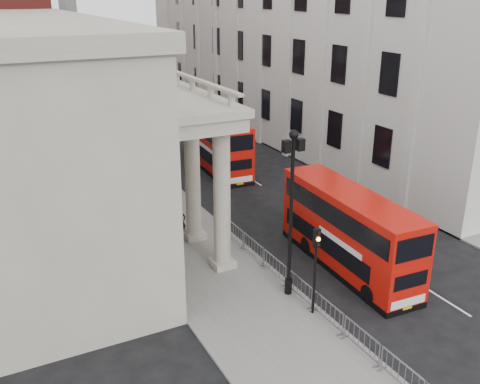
% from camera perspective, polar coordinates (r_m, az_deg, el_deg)
% --- Properties ---
extents(ground, '(260.00, 260.00, 0.00)m').
position_cam_1_polar(ground, '(24.82, 11.41, -14.70)').
color(ground, black).
rests_on(ground, ground).
extents(sidewalk_west, '(6.00, 140.00, 0.12)m').
position_cam_1_polar(sidewalk_west, '(48.68, -13.81, 3.23)').
color(sidewalk_west, slate).
rests_on(sidewalk_west, ground).
extents(sidewalk_east, '(3.00, 140.00, 0.12)m').
position_cam_1_polar(sidewalk_east, '(54.59, 3.26, 5.69)').
color(sidewalk_east, slate).
rests_on(sidewalk_east, ground).
extents(kerb, '(0.20, 140.00, 0.14)m').
position_cam_1_polar(kerb, '(49.38, -10.49, 3.75)').
color(kerb, slate).
rests_on(kerb, ground).
extents(portico_building, '(9.00, 28.00, 12.00)m').
position_cam_1_polar(portico_building, '(34.54, -21.86, 5.47)').
color(portico_building, '#9C9583').
rests_on(portico_building, ground).
extents(east_building, '(8.00, 55.00, 25.00)m').
position_cam_1_polar(east_building, '(55.74, 4.79, 18.92)').
color(east_building, beige).
rests_on(east_building, ground).
extents(lamp_post_south, '(1.05, 0.44, 8.32)m').
position_cam_1_polar(lamp_post_south, '(24.98, 5.49, -1.24)').
color(lamp_post_south, black).
rests_on(lamp_post_south, sidewalk_west).
extents(lamp_post_mid, '(1.05, 0.44, 8.32)m').
position_cam_1_polar(lamp_post_mid, '(38.76, -7.32, 6.68)').
color(lamp_post_mid, black).
rests_on(lamp_post_mid, sidewalk_west).
extents(lamp_post_north, '(1.05, 0.44, 8.32)m').
position_cam_1_polar(lamp_post_north, '(53.77, -13.33, 10.24)').
color(lamp_post_north, black).
rests_on(lamp_post_north, sidewalk_west).
extents(traffic_light, '(0.28, 0.33, 4.30)m').
position_cam_1_polar(traffic_light, '(24.28, 8.11, -6.74)').
color(traffic_light, black).
rests_on(traffic_light, sidewalk_west).
extents(crowd_barriers, '(0.50, 18.75, 1.10)m').
position_cam_1_polar(crowd_barriers, '(25.73, 7.80, -11.27)').
color(crowd_barriers, gray).
rests_on(crowd_barriers, sidewalk_west).
extents(bus_near, '(2.93, 10.13, 4.33)m').
position_cam_1_polar(bus_near, '(29.18, 11.48, -3.90)').
color(bus_near, red).
rests_on(bus_near, ground).
extents(bus_far, '(3.20, 10.55, 4.49)m').
position_cam_1_polar(bus_far, '(44.90, -2.62, 5.39)').
color(bus_far, red).
rests_on(bus_far, ground).
extents(pedestrian_a, '(0.69, 0.50, 1.75)m').
position_cam_1_polar(pedestrian_a, '(32.74, -6.29, -3.22)').
color(pedestrian_a, black).
rests_on(pedestrian_a, sidewalk_west).
extents(pedestrian_b, '(1.07, 0.92, 1.89)m').
position_cam_1_polar(pedestrian_b, '(36.92, -10.70, -0.51)').
color(pedestrian_b, '#292321').
rests_on(pedestrian_b, sidewalk_west).
extents(pedestrian_c, '(1.11, 1.02, 1.91)m').
position_cam_1_polar(pedestrian_c, '(40.04, -11.41, 1.16)').
color(pedestrian_c, black).
rests_on(pedestrian_c, sidewalk_west).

